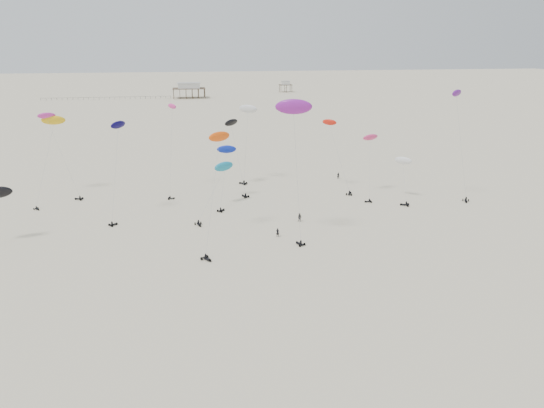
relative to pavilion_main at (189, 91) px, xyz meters
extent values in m
plane|color=beige|center=(10.00, -150.00, -4.22)|extent=(900.00, 900.00, 0.00)
cube|color=brown|center=(0.00, 0.00, 1.93)|extent=(21.00, 13.00, 0.30)
cube|color=silver|center=(0.00, 0.00, 3.68)|extent=(14.00, 8.40, 3.20)
cube|color=#B2B2AD|center=(0.00, 0.00, 5.43)|extent=(15.00, 9.00, 0.30)
cube|color=brown|center=(70.00, 30.00, 0.93)|extent=(9.00, 7.00, 0.30)
cube|color=silver|center=(70.00, 30.00, 2.28)|extent=(5.60, 4.20, 2.40)
cube|color=#B2B2AD|center=(70.00, 30.00, 3.63)|extent=(6.00, 4.50, 0.30)
cube|color=black|center=(-52.00, 0.00, -2.77)|extent=(80.00, 0.10, 0.10)
cylinder|color=gray|center=(-0.93, -262.93, 5.20)|extent=(0.03, 0.03, 22.81)
ellipsoid|color=#FE540D|center=(0.96, -255.72, 14.65)|extent=(4.80, 3.51, 2.23)
cylinder|color=gray|center=(32.04, -231.79, 4.24)|extent=(0.03, 0.03, 17.40)
ellipsoid|color=red|center=(30.24, -228.11, 12.58)|extent=(3.90, 3.45, 1.87)
cylinder|color=gray|center=(37.62, -238.05, 2.60)|extent=(0.03, 0.03, 15.24)
ellipsoid|color=#E53578|center=(38.97, -233.82, 9.57)|extent=(4.70, 3.23, 2.11)
cylinder|color=gray|center=(57.15, -244.32, 8.28)|extent=(0.03, 0.03, 23.87)
ellipsoid|color=#67198D|center=(55.39, -242.87, 20.67)|extent=(3.85, 3.22, 1.84)
cylinder|color=gray|center=(-0.20, -244.61, 0.08)|extent=(0.03, 0.03, 17.44)
ellipsoid|color=teal|center=(3.07, -237.34, 4.55)|extent=(5.35, 4.33, 2.54)
cylinder|color=gray|center=(-19.88, -244.96, 5.44)|extent=(0.03, 0.03, 19.84)
ellipsoid|color=#0B0547|center=(-19.00, -240.83, 15.14)|extent=(3.82, 4.17, 2.02)
cylinder|color=gray|center=(-37.54, -227.76, 4.48)|extent=(0.03, 0.03, 22.15)
ellipsoid|color=yellow|center=(-36.33, -220.31, 13.59)|extent=(5.67, 2.44, 2.81)
cylinder|color=gray|center=(7.39, -227.44, 3.91)|extent=(0.03, 0.03, 18.94)
ellipsoid|color=black|center=(6.45, -221.60, 12.15)|extent=(4.86, 4.83, 2.35)
cylinder|color=gray|center=(44.49, -242.90, 0.28)|extent=(0.03, 0.03, 10.28)
ellipsoid|color=white|center=(45.37, -239.48, 4.80)|extent=(4.14, 4.00, 2.08)
cylinder|color=gray|center=(-8.66, -226.73, 6.17)|extent=(0.03, 0.03, 22.17)
ellipsoid|color=#F2399D|center=(-8.01, -221.56, 16.52)|extent=(2.82, 3.25, 1.56)
cylinder|color=gray|center=(-34.19, -224.84, 5.28)|extent=(0.03, 0.03, 20.44)
ellipsoid|color=#CF30A0|center=(-37.64, -220.89, 14.79)|extent=(4.45, 2.77, 2.04)
cylinder|color=gray|center=(14.32, -263.67, 7.97)|extent=(0.03, 0.03, 23.40)
ellipsoid|color=purple|center=(14.06, -261.33, 20.63)|extent=(7.04, 3.71, 3.31)
cylinder|color=gray|center=(2.97, -238.16, 1.63)|extent=(0.03, 0.03, 15.00)
ellipsoid|color=#0D23AE|center=(4.18, -232.84, 7.60)|extent=(4.65, 1.97, 2.23)
cylinder|color=gray|center=(10.27, -219.62, 5.33)|extent=(0.03, 0.03, 17.95)
ellipsoid|color=silver|center=(11.25, -217.87, 15.00)|extent=(5.38, 4.26, 2.54)
imported|color=black|center=(11.28, -260.92, -4.22)|extent=(0.88, 0.77, 2.01)
imported|color=black|center=(17.41, -252.94, -4.22)|extent=(1.18, 1.11, 2.11)
imported|color=black|center=(35.55, -219.88, -4.22)|extent=(0.82, 0.63, 2.04)
camera|label=1|loc=(-5.93, -355.07, 32.08)|focal=35.00mm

